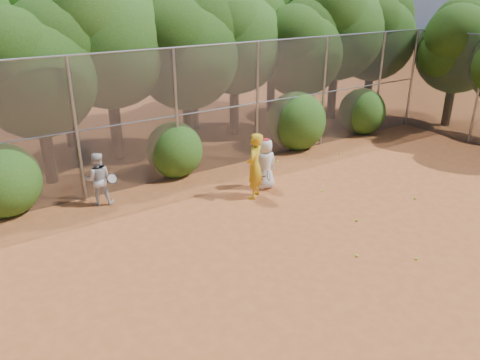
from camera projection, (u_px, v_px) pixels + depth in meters
ground at (335, 249)px, 10.83m from camera, size 80.00×80.00×0.00m
fence_back at (202, 110)px, 14.60m from camera, size 20.05×0.09×4.03m
fence_side at (479, 90)px, 17.42m from camera, size 0.09×6.09×4.03m
tree_2 at (35, 64)px, 13.23m from camera, size 3.99×3.47×5.47m
tree_3 at (107, 28)px, 14.96m from camera, size 4.89×4.26×6.70m
tree_4 at (186, 45)px, 16.01m from camera, size 4.19×3.64×5.73m
tree_5 at (235, 31)px, 17.78m from camera, size 4.51×3.92×6.17m
tree_6 at (301, 45)px, 18.50m from camera, size 3.86×3.36×5.29m
tree_7 at (338, 20)px, 19.93m from camera, size 4.77×4.14×6.53m
tree_8 at (375, 30)px, 20.88m from camera, size 4.25×3.70×5.82m
tree_10 at (57, 17)px, 16.07m from camera, size 5.15×4.48×7.06m
tree_11 at (191, 26)px, 18.47m from camera, size 4.64×4.03×6.35m
tree_12 at (273, 13)px, 21.08m from camera, size 5.02×4.37×6.88m
tree_13 at (459, 43)px, 19.18m from camera, size 3.86×3.36×5.29m
bush_0 at (1, 177)px, 12.25m from camera, size 2.00×2.00×2.00m
bush_1 at (174, 147)px, 14.83m from camera, size 1.80×1.80×1.80m
bush_2 at (296, 118)px, 17.29m from camera, size 2.20×2.20×2.20m
bush_3 at (362, 110)px, 19.12m from camera, size 1.90×1.90×1.90m
player_yellow at (255, 166)px, 13.14m from camera, size 0.91×0.79×1.91m
player_teen at (265, 164)px, 13.81m from camera, size 0.80×0.56×1.57m
player_white at (98, 179)px, 12.79m from camera, size 0.90×0.81×1.50m
ball_0 at (357, 221)px, 12.08m from camera, size 0.07×0.07×0.07m
ball_1 at (322, 191)px, 13.81m from camera, size 0.07×0.07×0.07m
ball_2 at (416, 259)px, 10.39m from camera, size 0.07×0.07×0.07m
ball_3 at (415, 198)px, 13.34m from camera, size 0.07×0.07×0.07m
ball_4 at (357, 256)px, 10.51m from camera, size 0.07×0.07×0.07m
ball_5 at (340, 153)px, 16.91m from camera, size 0.07×0.07×0.07m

